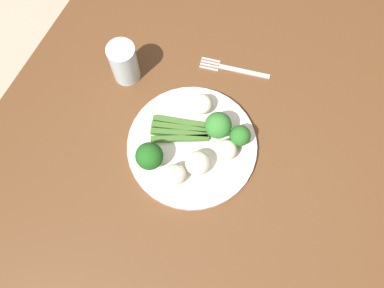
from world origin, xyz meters
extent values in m
cube|color=#B7A88E|center=(0.00, 0.00, -0.01)|extent=(6.00, 6.00, 0.02)
cube|color=brown|center=(0.00, 0.00, 0.72)|extent=(1.17, 0.98, 0.04)
cylinder|color=brown|center=(0.53, 0.43, 0.35)|extent=(0.07, 0.07, 0.70)
cylinder|color=olive|center=(-0.01, -0.51, 0.23)|extent=(0.04, 0.04, 0.45)
cylinder|color=silver|center=(-0.02, 0.04, 0.75)|extent=(0.28, 0.28, 0.01)
cube|color=#3D6626|center=(0.02, 0.09, 0.76)|extent=(0.04, 0.12, 0.01)
cube|color=#3D6626|center=(0.01, 0.08, 0.76)|extent=(0.05, 0.12, 0.01)
cube|color=#3D6626|center=(-0.01, 0.08, 0.76)|extent=(0.05, 0.12, 0.01)
cube|color=#3D6626|center=(-0.02, 0.07, 0.76)|extent=(0.07, 0.12, 0.01)
cylinder|color=#609E3D|center=(0.03, 0.01, 0.77)|extent=(0.02, 0.02, 0.02)
sphere|color=#337A2D|center=(0.03, 0.01, 0.80)|extent=(0.06, 0.06, 0.06)
cylinder|color=#4C7F2B|center=(-0.09, 0.11, 0.77)|extent=(0.02, 0.02, 0.02)
sphere|color=#1E5B1C|center=(-0.09, 0.11, 0.80)|extent=(0.06, 0.06, 0.06)
cylinder|color=#568E33|center=(0.03, -0.04, 0.76)|extent=(0.02, 0.02, 0.02)
sphere|color=#286B23|center=(0.03, -0.04, 0.79)|extent=(0.04, 0.04, 0.04)
sphere|color=silver|center=(-0.10, 0.05, 0.78)|extent=(0.04, 0.04, 0.04)
sphere|color=white|center=(-0.06, 0.01, 0.78)|extent=(0.05, 0.05, 0.05)
sphere|color=white|center=(-0.01, -0.03, 0.78)|extent=(0.04, 0.04, 0.04)
sphere|color=silver|center=(0.07, 0.06, 0.78)|extent=(0.04, 0.04, 0.04)
cube|color=silver|center=(0.20, 0.01, 0.74)|extent=(0.03, 0.12, 0.00)
cube|color=silver|center=(0.20, 0.10, 0.74)|extent=(0.01, 0.04, 0.00)
cube|color=silver|center=(0.19, 0.09, 0.74)|extent=(0.01, 0.04, 0.00)
cube|color=silver|center=(0.18, 0.09, 0.74)|extent=(0.01, 0.04, 0.00)
cube|color=silver|center=(0.18, 0.09, 0.74)|extent=(0.01, 0.04, 0.00)
cylinder|color=silver|center=(0.08, 0.26, 0.79)|extent=(0.06, 0.06, 0.10)
camera|label=1|loc=(-0.28, -0.08, 1.55)|focal=36.81mm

